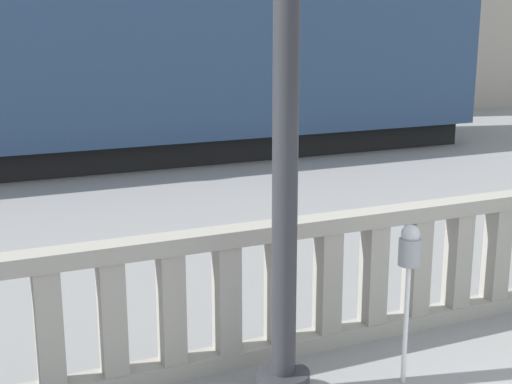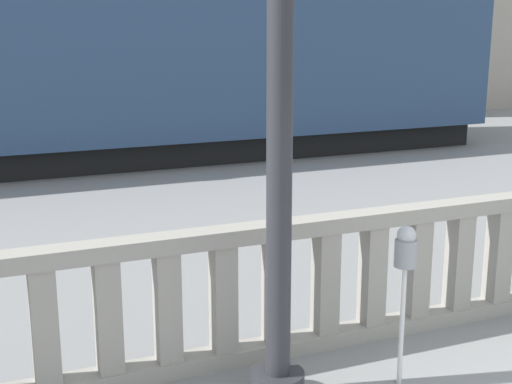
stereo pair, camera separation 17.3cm
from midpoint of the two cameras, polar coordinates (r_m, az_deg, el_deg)
balustrade at (r=7.05m, az=12.06°, el=-5.86°), size 14.42×0.24×1.24m
lamppost at (r=5.18m, az=1.47°, el=11.60°), size 0.43×0.43×5.51m
parking_meter at (r=5.81m, az=11.34°, el=-5.10°), size 0.18×0.18×1.36m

